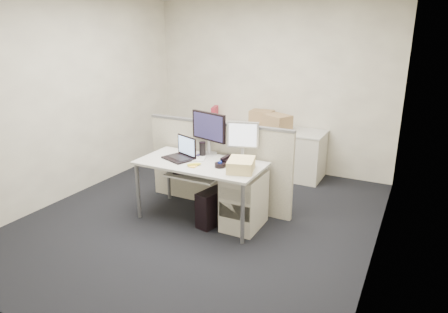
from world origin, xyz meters
The scene contains 28 objects.
floor centered at (0.00, 0.00, -0.01)m, with size 4.00×4.50×0.01m, color black.
wall_back centered at (0.00, 2.25, 1.35)m, with size 4.00×0.02×2.70m, color beige.
wall_front centered at (0.00, -2.25, 1.35)m, with size 4.00×0.02×2.70m, color beige.
wall_left centered at (-2.00, 0.00, 1.35)m, with size 0.02×4.50×2.70m, color beige.
wall_right centered at (2.00, 0.00, 1.35)m, with size 0.02×4.50×2.70m, color beige.
desk centered at (0.00, 0.00, 0.66)m, with size 1.50×0.75×0.73m.
keyboard_tray centered at (0.00, -0.18, 0.62)m, with size 0.62×0.32×0.02m, color silver.
drawer_pedestal centered at (0.55, 0.05, 0.33)m, with size 0.40×0.55×0.65m, color beige.
cubicle_partition centered at (0.00, 0.45, 0.55)m, with size 2.00×0.06×1.10m, color beige.
back_counter centered at (0.00, 1.93, 0.36)m, with size 2.00×0.60×0.72m, color beige.
monitor_main centered at (-0.06, 0.32, 1.00)m, with size 0.54×0.21×0.54m, color black.
monitor_small centered at (0.40, 0.32, 0.96)m, with size 0.38×0.19×0.46m, color #B7B7BC.
laptop centered at (-0.30, -0.02, 0.86)m, with size 0.35×0.27×0.27m, color black.
trackball centered at (0.29, -0.05, 0.75)m, with size 0.13×0.13×0.05m, color black.
desk_phone centered at (0.36, 0.08, 0.76)m, with size 0.20×0.17×0.06m, color black.
paper_stack centered at (-0.12, 0.12, 0.74)m, with size 0.21×0.27×0.01m, color silver.
sticky_pad centered at (0.00, -0.18, 0.74)m, with size 0.08×0.08×0.01m, color yellow.
travel_mug centered at (-0.10, 0.22, 0.81)m, with size 0.08×0.08×0.17m, color black.
banana centered at (0.00, -0.15, 0.75)m, with size 0.18×0.04×0.04m, color #FFF63B.
cellphone centered at (-0.15, 0.20, 0.74)m, with size 0.05×0.10×0.01m, color black.
manila_folders centered at (0.55, -0.05, 0.80)m, with size 0.28×0.35×0.13m, color #E6C882.
keyboard centered at (-0.02, -0.14, 0.64)m, with size 0.45×0.16×0.02m, color black.
pc_tower_desk centered at (0.20, -0.05, 0.22)m, with size 0.18×0.46×0.43m, color black.
pc_tower_spare_dark centered at (-1.05, 1.92, 0.22)m, with size 0.18×0.46×0.43m, color black.
pc_tower_spare_silver centered at (-1.58, 2.03, 0.21)m, with size 0.18×0.45×0.42m, color #B7B7BC.
cardboard_box_left centered at (-0.05, 2.05, 0.85)m, with size 0.36×0.27×0.27m, color tan.
cardboard_box_right centered at (0.30, 1.81, 0.86)m, with size 0.38×0.29×0.27m, color tan.
red_binder centered at (-0.90, 2.03, 0.85)m, with size 0.07×0.28×0.26m, color maroon.
Camera 1 is at (2.28, -3.86, 2.23)m, focal length 32.00 mm.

